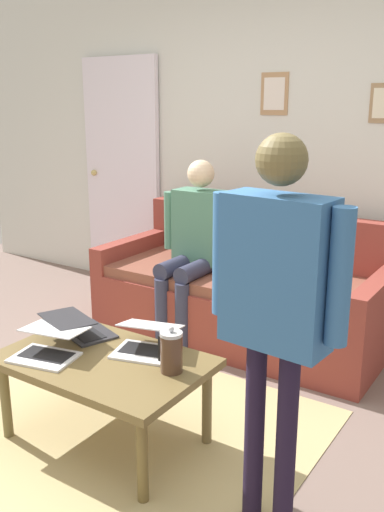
% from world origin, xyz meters
% --- Properties ---
extents(ground_plane, '(7.68, 7.68, 0.00)m').
position_xyz_m(ground_plane, '(0.00, 0.00, 0.00)').
color(ground_plane, '#786259').
extents(area_rug, '(1.94, 2.09, 0.01)m').
position_xyz_m(area_rug, '(0.03, 0.08, 0.00)').
color(area_rug, tan).
rests_on(area_rug, ground_plane).
extents(back_wall, '(7.04, 0.11, 2.70)m').
position_xyz_m(back_wall, '(-0.00, -2.20, 1.35)').
color(back_wall, silver).
rests_on(back_wall, ground_plane).
extents(interior_door, '(0.82, 0.09, 2.05)m').
position_xyz_m(interior_door, '(1.66, -2.11, 1.02)').
color(interior_door, white).
rests_on(interior_door, ground_plane).
extents(couch, '(2.05, 0.93, 0.88)m').
position_xyz_m(couch, '(0.09, -1.59, 0.30)').
color(couch, brown).
rests_on(couch, ground_plane).
extents(coffee_table, '(1.02, 0.65, 0.45)m').
position_xyz_m(coffee_table, '(0.03, -0.02, 0.40)').
color(coffee_table, brown).
rests_on(coffee_table, ground_plane).
extents(laptop_left, '(0.37, 0.38, 0.14)m').
position_xyz_m(laptop_left, '(-0.10, -0.21, 0.50)').
color(laptop_left, silver).
rests_on(laptop_left, coffee_table).
extents(laptop_center, '(0.36, 0.37, 0.13)m').
position_xyz_m(laptop_center, '(0.28, 0.10, 0.50)').
color(laptop_center, silver).
rests_on(laptop_center, coffee_table).
extents(laptop_right, '(0.40, 0.41, 0.12)m').
position_xyz_m(laptop_right, '(0.32, -0.16, 0.50)').
color(laptop_right, '#28282D').
rests_on(laptop_right, coffee_table).
extents(french_press, '(0.13, 0.11, 0.23)m').
position_xyz_m(french_press, '(-0.33, -0.09, 0.55)').
color(french_press, '#4C3323').
rests_on(french_press, coffee_table).
extents(person_standing, '(0.56, 0.21, 1.57)m').
position_xyz_m(person_standing, '(-0.91, 0.06, 1.00)').
color(person_standing, black).
rests_on(person_standing, ground_plane).
extents(person_seated, '(0.55, 0.51, 1.28)m').
position_xyz_m(person_seated, '(0.37, -1.36, 0.73)').
color(person_seated, '#2F3148').
rests_on(person_seated, ground_plane).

